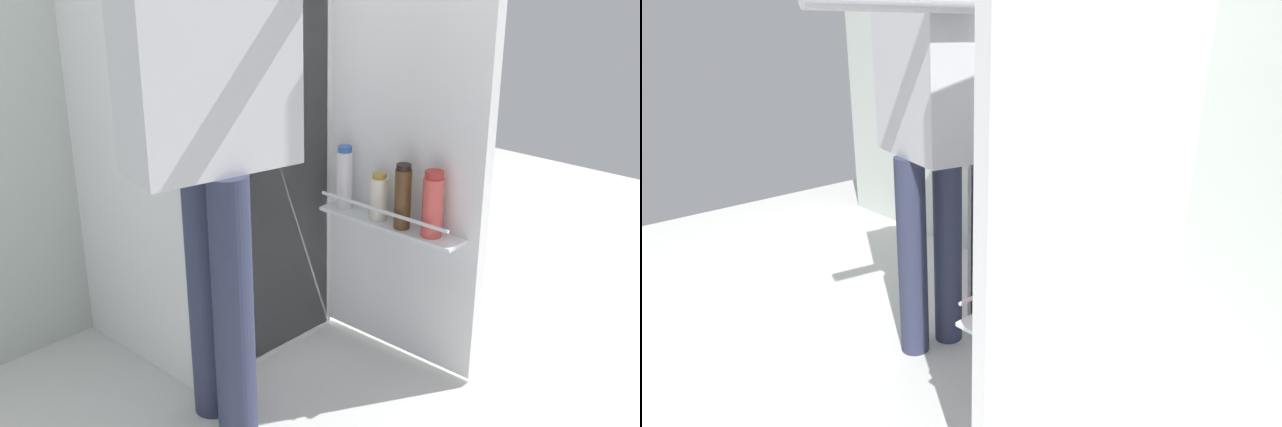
# 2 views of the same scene
# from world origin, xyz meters

# --- Properties ---
(ground_plane) EXTENTS (5.79, 5.79, 0.00)m
(ground_plane) POSITION_xyz_m (0.00, 0.00, 0.00)
(ground_plane) COLOR silver
(refrigerator) EXTENTS (0.70, 1.29, 1.79)m
(refrigerator) POSITION_xyz_m (0.02, 0.53, 0.89)
(refrigerator) COLOR white
(refrigerator) RESTS_ON ground_plane
(person) EXTENTS (0.58, 0.84, 1.70)m
(person) POSITION_xyz_m (-0.35, 0.07, 1.03)
(person) COLOR #2D334C
(person) RESTS_ON ground_plane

